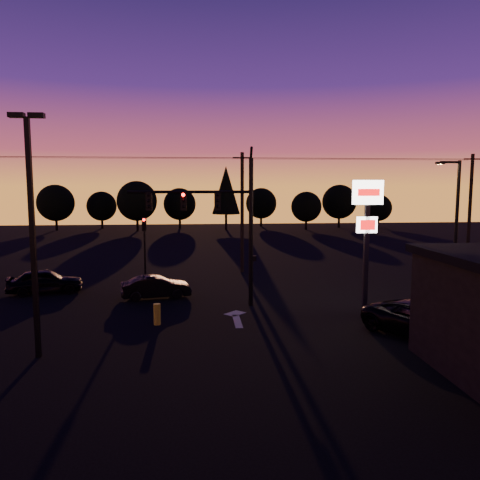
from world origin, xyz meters
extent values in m
plane|color=black|center=(0.00, 0.00, 0.00)|extent=(120.00, 120.00, 0.00)
cube|color=beige|center=(0.50, 1.00, 0.01)|extent=(0.35, 2.20, 0.01)
cube|color=beige|center=(0.50, 2.40, 0.01)|extent=(1.20, 1.20, 0.01)
cylinder|color=black|center=(1.50, 4.00, 4.00)|extent=(0.24, 0.24, 8.00)
cylinder|color=black|center=(1.50, 4.00, 8.20)|extent=(0.14, 0.52, 0.76)
cylinder|color=black|center=(-1.75, 4.00, 6.20)|extent=(6.50, 0.16, 0.16)
cube|color=black|center=(-0.30, 4.00, 5.70)|extent=(0.32, 0.22, 0.95)
sphere|color=black|center=(-0.30, 3.87, 6.05)|extent=(0.18, 0.18, 0.18)
sphere|color=black|center=(-0.30, 3.87, 5.75)|extent=(0.18, 0.18, 0.18)
sphere|color=black|center=(-0.30, 3.87, 5.45)|extent=(0.18, 0.18, 0.18)
cube|color=black|center=(-2.10, 4.00, 5.70)|extent=(0.32, 0.22, 0.95)
sphere|color=#FF0705|center=(-2.10, 3.87, 6.05)|extent=(0.18, 0.18, 0.18)
sphere|color=black|center=(-2.10, 3.87, 5.75)|extent=(0.18, 0.18, 0.18)
sphere|color=black|center=(-2.10, 3.87, 5.45)|extent=(0.18, 0.18, 0.18)
cube|color=black|center=(-3.90, 4.00, 5.70)|extent=(0.32, 0.22, 0.95)
sphere|color=black|center=(-3.90, 3.87, 6.05)|extent=(0.18, 0.18, 0.18)
sphere|color=black|center=(-3.90, 3.87, 5.75)|extent=(0.18, 0.18, 0.18)
sphere|color=black|center=(-3.90, 3.87, 5.45)|extent=(0.18, 0.18, 0.18)
cube|color=black|center=(1.68, 4.00, 2.60)|extent=(0.22, 0.18, 0.28)
cylinder|color=black|center=(-5.00, 11.50, 1.80)|extent=(0.14, 0.14, 3.60)
cube|color=black|center=(-5.00, 11.50, 3.90)|extent=(0.30, 0.20, 0.90)
sphere|color=#FF0705|center=(-5.00, 11.38, 4.22)|extent=(0.18, 0.18, 0.18)
sphere|color=black|center=(-5.00, 11.38, 3.94)|extent=(0.18, 0.18, 0.18)
sphere|color=black|center=(-5.00, 11.38, 3.66)|extent=(0.18, 0.18, 0.18)
cube|color=black|center=(-7.50, -3.00, 4.50)|extent=(0.18, 0.18, 9.00)
cube|color=black|center=(-7.85, -3.00, 9.05)|extent=(0.55, 0.30, 0.18)
cube|color=black|center=(-7.15, -3.00, 9.05)|extent=(0.55, 0.30, 0.18)
cube|color=black|center=(7.00, 1.50, 3.20)|extent=(0.22, 0.22, 6.40)
cube|color=white|center=(7.00, 1.50, 6.20)|extent=(1.50, 0.25, 1.20)
cube|color=red|center=(7.00, 1.36, 6.20)|extent=(1.10, 0.02, 0.35)
cube|color=white|center=(7.00, 1.50, 4.60)|extent=(1.00, 0.22, 0.80)
cube|color=red|center=(7.00, 1.37, 4.60)|extent=(0.75, 0.02, 0.50)
cylinder|color=black|center=(14.00, 5.50, 4.00)|extent=(0.20, 0.20, 8.00)
cylinder|color=black|center=(13.40, 5.50, 7.90)|extent=(1.20, 0.14, 0.14)
cube|color=black|center=(12.80, 5.50, 7.85)|extent=(0.50, 0.22, 0.14)
plane|color=#FFB759|center=(12.80, 5.50, 7.77)|extent=(0.35, 0.35, 0.00)
cylinder|color=black|center=(2.00, 14.00, 4.50)|extent=(0.26, 0.26, 9.00)
cube|color=black|center=(2.00, 14.00, 8.60)|extent=(1.40, 0.10, 0.10)
cylinder|color=black|center=(20.00, 14.00, 4.50)|extent=(0.26, 0.26, 9.00)
cube|color=black|center=(20.00, 14.00, 8.60)|extent=(1.40, 0.10, 0.10)
cylinder|color=black|center=(-7.00, 13.40, 8.55)|extent=(18.00, 0.02, 0.02)
cylinder|color=black|center=(-7.00, 14.00, 8.60)|extent=(18.00, 0.02, 0.02)
cylinder|color=black|center=(-7.00, 14.60, 8.55)|extent=(18.00, 0.02, 0.02)
cylinder|color=black|center=(11.00, 13.40, 8.55)|extent=(18.00, 0.02, 0.02)
cylinder|color=black|center=(11.00, 14.00, 8.60)|extent=(18.00, 0.02, 0.02)
cylinder|color=black|center=(11.00, 14.60, 8.55)|extent=(18.00, 0.02, 0.02)
cube|color=black|center=(9.00, -3.48, 1.40)|extent=(2.20, 0.05, 1.60)
cylinder|color=gold|center=(-3.32, 0.82, 0.50)|extent=(0.33, 0.33, 1.00)
cylinder|color=black|center=(-22.00, 50.00, 0.81)|extent=(0.36, 0.36, 1.62)
sphere|color=black|center=(-22.00, 50.00, 4.06)|extent=(5.36, 5.36, 5.36)
cylinder|color=black|center=(-16.00, 53.00, 0.69)|extent=(0.36, 0.36, 1.38)
sphere|color=black|center=(-16.00, 53.00, 3.44)|extent=(4.54, 4.54, 4.54)
cylinder|color=black|center=(-10.00, 48.00, 0.88)|extent=(0.36, 0.36, 1.75)
sphere|color=black|center=(-10.00, 48.00, 4.38)|extent=(5.77, 5.78, 5.78)
cylinder|color=black|center=(-4.00, 52.00, 0.75)|extent=(0.36, 0.36, 1.50)
sphere|color=black|center=(-4.00, 52.00, 3.75)|extent=(4.95, 4.95, 4.95)
cylinder|color=black|center=(3.00, 49.00, 1.19)|extent=(0.36, 0.36, 2.38)
cone|color=black|center=(3.00, 49.00, 5.94)|extent=(4.18, 4.18, 7.12)
cylinder|color=black|center=(9.00, 54.00, 0.75)|extent=(0.36, 0.36, 1.50)
sphere|color=black|center=(9.00, 54.00, 3.75)|extent=(4.95, 4.95, 4.95)
cylinder|color=black|center=(15.00, 48.00, 0.69)|extent=(0.36, 0.36, 1.38)
sphere|color=black|center=(15.00, 48.00, 3.44)|extent=(4.54, 4.54, 4.54)
cylinder|color=black|center=(21.00, 51.00, 0.81)|extent=(0.36, 0.36, 1.62)
sphere|color=black|center=(21.00, 51.00, 4.06)|extent=(5.36, 5.36, 5.36)
cylinder|color=black|center=(27.00, 50.00, 0.62)|extent=(0.36, 0.36, 1.25)
sphere|color=black|center=(27.00, 50.00, 3.12)|extent=(4.12, 4.12, 4.12)
imported|color=black|center=(-10.67, 8.10, 0.74)|extent=(4.64, 2.66, 1.49)
imported|color=black|center=(-3.81, 6.16, 0.66)|extent=(4.18, 2.12, 1.31)
imported|color=black|center=(8.31, -2.09, 0.73)|extent=(4.84, 5.77, 1.47)
camera|label=1|loc=(-1.41, -20.92, 6.50)|focal=35.00mm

